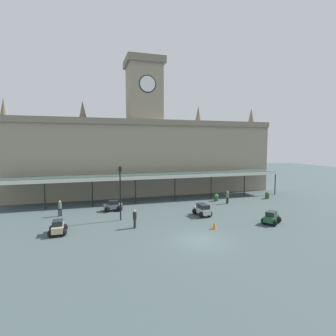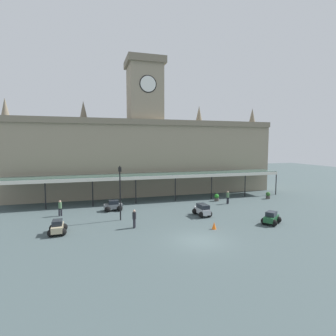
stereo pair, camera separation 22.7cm
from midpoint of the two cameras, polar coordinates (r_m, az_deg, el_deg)
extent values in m
plane|color=#404F51|center=(21.80, 6.76, -15.21)|extent=(140.00, 140.00, 0.00)
cube|color=gray|center=(40.93, -5.21, 2.27)|extent=(39.35, 6.43, 11.04)
cube|color=gray|center=(37.72, -4.23, 9.82)|extent=(39.35, 0.30, 0.80)
cube|color=gray|center=(41.56, -5.32, 15.53)|extent=(4.80, 4.80, 8.04)
cube|color=#766C59|center=(42.61, -5.38, 21.52)|extent=(5.50, 5.50, 1.00)
cylinder|color=white|center=(39.39, -4.58, 17.54)|extent=(2.20, 0.12, 2.20)
cylinder|color=black|center=(39.43, -4.60, 17.53)|extent=(2.46, 0.06, 2.46)
cone|color=#6E6554|center=(41.64, -31.87, 10.97)|extent=(1.10, 1.10, 2.60)
cone|color=#6E6554|center=(40.32, -17.98, 11.71)|extent=(1.10, 1.10, 2.60)
cone|color=#6E6554|center=(43.80, 6.36, 11.38)|extent=(1.10, 1.10, 2.60)
cone|color=#6E6554|center=(48.48, 17.28, 10.58)|extent=(1.10, 1.10, 2.60)
cube|color=#38564C|center=(35.83, -3.43, -1.40)|extent=(36.98, 3.20, 0.16)
cube|color=silver|center=(34.31, -2.81, -2.03)|extent=(36.98, 0.12, 0.44)
cylinder|color=black|center=(34.05, -25.06, -5.26)|extent=(0.14, 0.14, 3.40)
cylinder|color=black|center=(33.69, -16.10, -5.08)|extent=(0.14, 0.14, 3.40)
cylinder|color=black|center=(34.15, -7.18, -4.78)|extent=(0.14, 0.14, 3.40)
cylinder|color=black|center=(35.41, 1.31, -4.39)|extent=(0.14, 0.14, 3.40)
cylinder|color=black|center=(37.37, 9.04, -3.94)|extent=(0.14, 0.14, 3.40)
cylinder|color=black|center=(39.94, 15.89, -3.49)|extent=(0.14, 0.14, 3.40)
cylinder|color=black|center=(43.01, 21.83, -3.06)|extent=(0.14, 0.14, 3.40)
cube|color=slate|center=(31.15, -11.91, -8.04)|extent=(2.08, 0.96, 0.50)
cube|color=#1E232B|center=(31.05, -11.84, -7.21)|extent=(1.13, 0.84, 0.42)
sphere|color=black|center=(30.69, -13.07, -8.65)|extent=(0.64, 0.64, 0.64)
sphere|color=black|center=(31.55, -13.24, -8.27)|extent=(0.64, 0.64, 0.64)
sphere|color=black|center=(30.86, -10.55, -8.52)|extent=(0.64, 0.64, 0.64)
sphere|color=black|center=(31.71, -10.79, -8.16)|extent=(0.64, 0.64, 0.64)
cube|color=tan|center=(24.83, -22.77, -11.76)|extent=(0.92, 2.07, 0.50)
cube|color=#1E232B|center=(24.66, -22.82, -10.76)|extent=(0.82, 1.12, 0.42)
sphere|color=black|center=(25.57, -23.63, -11.76)|extent=(0.64, 0.64, 0.64)
sphere|color=black|center=(25.50, -21.62, -11.74)|extent=(0.64, 0.64, 0.64)
sphere|color=black|center=(24.29, -23.95, -12.67)|extent=(0.64, 0.64, 0.64)
sphere|color=black|center=(24.21, -21.82, -12.65)|extent=(0.64, 0.64, 0.64)
cube|color=#1E512D|center=(27.61, 21.03, -9.99)|extent=(2.18, 1.90, 0.50)
cube|color=#1E232B|center=(27.45, 21.04, -9.09)|extent=(1.36, 1.29, 0.42)
sphere|color=black|center=(28.41, 20.56, -9.97)|extent=(0.64, 0.64, 0.64)
sphere|color=black|center=(28.18, 22.29, -10.15)|extent=(0.64, 0.64, 0.64)
sphere|color=black|center=(27.16, 19.70, -10.64)|extent=(0.64, 0.64, 0.64)
sphere|color=black|center=(26.92, 21.51, -10.84)|extent=(0.64, 0.64, 0.64)
cube|color=#B2B5BA|center=(28.79, 7.08, -9.01)|extent=(1.05, 2.31, 0.55)
cube|color=#1E232B|center=(28.50, 7.29, -8.12)|extent=(0.94, 1.60, 0.45)
sphere|color=black|center=(29.32, 5.57, -9.19)|extent=(0.64, 0.64, 0.64)
sphere|color=black|center=(29.72, 7.15, -9.01)|extent=(0.64, 0.64, 0.64)
sphere|color=black|center=(27.98, 7.01, -9.90)|extent=(0.64, 0.64, 0.64)
sphere|color=black|center=(28.40, 8.64, -9.70)|extent=(0.64, 0.64, 0.64)
cylinder|color=black|center=(30.53, -22.51, -8.81)|extent=(0.17, 0.17, 0.82)
cylinder|color=black|center=(30.61, -22.13, -8.76)|extent=(0.17, 0.17, 0.82)
cylinder|color=#4C724C|center=(30.41, -22.37, -7.47)|extent=(0.34, 0.34, 0.62)
sphere|color=tan|center=(30.32, -22.40, -6.68)|extent=(0.23, 0.23, 0.23)
cylinder|color=black|center=(24.86, -7.32, -11.63)|extent=(0.17, 0.17, 0.82)
cylinder|color=black|center=(24.66, -7.46, -11.78)|extent=(0.17, 0.17, 0.82)
cylinder|color=black|center=(24.56, -7.41, -10.10)|extent=(0.34, 0.34, 0.62)
sphere|color=tan|center=(24.45, -7.42, -9.14)|extent=(0.23, 0.23, 0.23)
cylinder|color=black|center=(34.76, 12.31, -6.85)|extent=(0.17, 0.17, 0.82)
cylinder|color=black|center=(34.94, 12.50, -6.79)|extent=(0.17, 0.17, 0.82)
cylinder|color=#4C724C|center=(34.71, 12.43, -5.66)|extent=(0.34, 0.34, 0.62)
sphere|color=tan|center=(34.64, 12.44, -4.97)|extent=(0.23, 0.23, 0.23)
cylinder|color=black|center=(26.90, -10.41, -5.93)|extent=(0.13, 0.13, 4.88)
cube|color=black|center=(26.52, -10.50, -0.28)|extent=(0.30, 0.30, 0.44)
sphere|color=black|center=(26.50, -10.51, 0.32)|extent=(0.14, 0.14, 0.14)
cone|color=orange|center=(24.64, 9.67, -12.03)|extent=(0.40, 0.40, 0.65)
cylinder|color=#47423D|center=(36.27, 10.10, -6.63)|extent=(0.56, 0.56, 0.42)
sphere|color=#2B8A28|center=(36.18, 10.11, -5.94)|extent=(0.60, 0.60, 0.60)
cylinder|color=#47423D|center=(39.67, 20.33, -5.86)|extent=(0.56, 0.56, 0.42)
sphere|color=#2F5F29|center=(39.59, 20.35, -5.22)|extent=(0.60, 0.60, 0.60)
camera|label=1|loc=(0.11, -90.22, -0.02)|focal=28.45mm
camera|label=2|loc=(0.11, 89.78, 0.02)|focal=28.45mm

